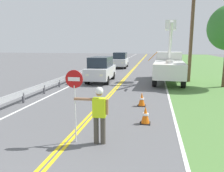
{
  "coord_description": "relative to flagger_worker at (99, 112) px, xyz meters",
  "views": [
    {
      "loc": [
        2.69,
        -1.74,
        3.07
      ],
      "look_at": [
        0.78,
        8.04,
        1.2
      ],
      "focal_mm": 34.95,
      "sensor_mm": 36.0,
      "label": 1
    }
  ],
  "objects": [
    {
      "name": "centerline_yellow_left",
      "position": [
        -1.14,
        15.46,
        -1.04
      ],
      "size": [
        0.11,
        110.0,
        0.01
      ],
      "primitive_type": "cube",
      "color": "yellow",
      "rests_on": "ground"
    },
    {
      "name": "utility_pole_near",
      "position": [
        4.53,
        13.02,
        3.06
      ],
      "size": [
        1.8,
        0.28,
        7.85
      ],
      "color": "brown",
      "rests_on": "ground"
    },
    {
      "name": "flagger_worker",
      "position": [
        0.0,
        0.0,
        0.0
      ],
      "size": [
        1.09,
        0.26,
        1.83
      ],
      "color": "#474238",
      "rests_on": "ground"
    },
    {
      "name": "utility_bucket_truck",
      "position": [
        2.82,
        12.67,
        0.36
      ],
      "size": [
        2.92,
        6.9,
        5.14
      ],
      "color": "silver",
      "rests_on": "ground"
    },
    {
      "name": "oncoming_suv_nearest",
      "position": [
        -2.86,
        11.72,
        0.01
      ],
      "size": [
        2.0,
        4.64,
        2.1
      ],
      "color": "silver",
      "rests_on": "ground"
    },
    {
      "name": "traffic_cone_lead",
      "position": [
        1.35,
        2.08,
        -0.71
      ],
      "size": [
        0.4,
        0.4,
        0.7
      ],
      "color": "orange",
      "rests_on": "ground"
    },
    {
      "name": "edge_line_right",
      "position": [
        2.55,
        15.46,
        -1.04
      ],
      "size": [
        0.12,
        110.0,
        0.01
      ],
      "primitive_type": "cube",
      "color": "silver",
      "rests_on": "ground"
    },
    {
      "name": "edge_line_left",
      "position": [
        -4.65,
        15.46,
        -1.04
      ],
      "size": [
        0.12,
        110.0,
        0.01
      ],
      "primitive_type": "cube",
      "color": "silver",
      "rests_on": "ground"
    },
    {
      "name": "stop_sign_paddle",
      "position": [
        -0.77,
        -0.04,
        0.66
      ],
      "size": [
        0.56,
        0.04,
        2.33
      ],
      "color": "silver",
      "rests_on": "ground"
    },
    {
      "name": "oncoming_suv_second",
      "position": [
        -3.03,
        23.55,
        0.01
      ],
      "size": [
        2.05,
        4.67,
        2.1
      ],
      "color": "silver",
      "rests_on": "ground"
    },
    {
      "name": "guardrail_left_shoulder",
      "position": [
        -5.25,
        12.0,
        -0.53
      ],
      "size": [
        0.1,
        32.0,
        0.71
      ],
      "color": "#9EA0A3",
      "rests_on": "ground"
    },
    {
      "name": "centerline_yellow_right",
      "position": [
        -0.96,
        15.46,
        -1.04
      ],
      "size": [
        0.11,
        110.0,
        0.01
      ],
      "primitive_type": "cube",
      "color": "yellow",
      "rests_on": "ground"
    },
    {
      "name": "traffic_cone_mid",
      "position": [
        1.06,
        4.62,
        -0.71
      ],
      "size": [
        0.4,
        0.4,
        0.7
      ],
      "color": "orange",
      "rests_on": "ground"
    }
  ]
}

